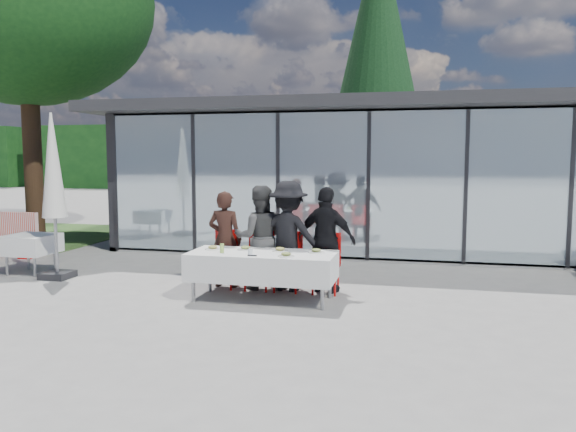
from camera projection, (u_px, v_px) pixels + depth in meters
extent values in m
plane|color=gray|center=(272.00, 309.00, 8.19)|extent=(90.00, 90.00, 0.00)
cube|color=gray|center=(416.00, 236.00, 15.48)|extent=(14.00, 8.00, 0.10)
cube|color=black|center=(417.00, 175.00, 19.10)|extent=(14.00, 0.20, 3.20)
cube|color=black|center=(182.00, 177.00, 16.88)|extent=(0.20, 8.00, 3.20)
cube|color=silver|center=(416.00, 187.00, 11.47)|extent=(13.60, 0.06, 3.10)
cube|color=#2D2D30|center=(419.00, 115.00, 14.75)|extent=(14.80, 8.80, 0.24)
cube|color=#262628|center=(116.00, 183.00, 13.01)|extent=(0.08, 0.10, 3.10)
cube|color=#262628|center=(194.00, 184.00, 12.57)|extent=(0.08, 0.10, 3.10)
cube|color=#262628|center=(278.00, 185.00, 12.13)|extent=(0.08, 0.10, 3.10)
cube|color=#262628|center=(368.00, 186.00, 11.69)|extent=(0.08, 0.10, 3.10)
cube|color=#262628|center=(466.00, 188.00, 11.25)|extent=(0.08, 0.10, 3.10)
cube|color=#262628|center=(571.00, 189.00, 10.82)|extent=(0.08, 0.10, 3.10)
cube|color=#BA0D0C|center=(317.00, 225.00, 14.55)|extent=(0.45, 0.45, 0.90)
cube|color=#BA0D0C|center=(377.00, 224.00, 14.70)|extent=(0.45, 0.45, 0.90)
cube|color=#BA0D0C|center=(479.00, 230.00, 13.65)|extent=(0.45, 0.45, 0.90)
cube|color=#BA0D0C|center=(561.00, 228.00, 13.87)|extent=(0.45, 0.45, 0.90)
cube|color=black|center=(74.00, 157.00, 40.05)|extent=(6.50, 2.00, 4.40)
cube|color=black|center=(178.00, 157.00, 38.24)|extent=(6.50, 2.00, 4.40)
cube|color=black|center=(292.00, 157.00, 36.43)|extent=(6.50, 2.00, 4.40)
cube|color=black|center=(419.00, 157.00, 34.62)|extent=(6.50, 2.00, 4.40)
cube|color=black|center=(559.00, 157.00, 32.81)|extent=(6.50, 2.00, 4.40)
cube|color=silver|center=(262.00, 266.00, 8.66)|extent=(2.26, 0.96, 0.42)
cylinder|color=gray|center=(193.00, 279.00, 8.57)|extent=(0.06, 0.06, 0.71)
cylinder|color=gray|center=(322.00, 286.00, 8.12)|extent=(0.06, 0.06, 0.71)
cylinder|color=gray|center=(210.00, 270.00, 9.25)|extent=(0.06, 0.06, 0.71)
cylinder|color=gray|center=(330.00, 276.00, 8.79)|extent=(0.06, 0.06, 0.71)
imported|color=#331C16|center=(225.00, 239.00, 9.54)|extent=(0.63, 0.63, 1.64)
cube|color=#BA0D0C|center=(224.00, 261.00, 9.51)|extent=(0.44, 0.44, 0.05)
cube|color=#BA0D0C|center=(228.00, 245.00, 9.67)|extent=(0.44, 0.04, 0.55)
cylinder|color=#BA0D0C|center=(210.00, 277.00, 9.40)|extent=(0.04, 0.04, 0.43)
cylinder|color=#BA0D0C|center=(231.00, 278.00, 9.32)|extent=(0.04, 0.04, 0.43)
cylinder|color=#BA0D0C|center=(218.00, 272.00, 9.75)|extent=(0.04, 0.04, 0.43)
cylinder|color=#BA0D0C|center=(238.00, 273.00, 9.66)|extent=(0.04, 0.04, 0.43)
imported|color=#434343|center=(259.00, 237.00, 9.39)|extent=(1.07, 1.07, 1.75)
cube|color=#BA0D0C|center=(258.00, 263.00, 9.37)|extent=(0.44, 0.44, 0.05)
cube|color=#BA0D0C|center=(262.00, 246.00, 9.54)|extent=(0.44, 0.04, 0.55)
cylinder|color=#BA0D0C|center=(245.00, 279.00, 9.26)|extent=(0.04, 0.04, 0.43)
cylinder|color=#BA0D0C|center=(266.00, 280.00, 9.18)|extent=(0.04, 0.04, 0.43)
cylinder|color=#BA0D0C|center=(251.00, 274.00, 9.61)|extent=(0.04, 0.04, 0.43)
cylinder|color=#BA0D0C|center=(272.00, 275.00, 9.53)|extent=(0.04, 0.04, 0.43)
imported|color=black|center=(288.00, 236.00, 9.28)|extent=(1.34, 1.34, 1.83)
cube|color=#BA0D0C|center=(287.00, 264.00, 9.26)|extent=(0.44, 0.44, 0.05)
cube|color=#BA0D0C|center=(290.00, 247.00, 9.42)|extent=(0.44, 0.04, 0.55)
cylinder|color=#BA0D0C|center=(274.00, 280.00, 9.15)|extent=(0.04, 0.04, 0.43)
cylinder|color=#BA0D0C|center=(296.00, 281.00, 9.07)|extent=(0.04, 0.04, 0.43)
cylinder|color=#BA0D0C|center=(279.00, 276.00, 9.50)|extent=(0.04, 0.04, 0.43)
cylinder|color=#BA0D0C|center=(300.00, 277.00, 9.41)|extent=(0.04, 0.04, 0.43)
imported|color=black|center=(327.00, 240.00, 9.14)|extent=(1.28, 1.28, 1.74)
cube|color=#BA0D0C|center=(326.00, 266.00, 9.11)|extent=(0.44, 0.44, 0.05)
cube|color=#BA0D0C|center=(328.00, 249.00, 9.28)|extent=(0.44, 0.04, 0.55)
cylinder|color=#BA0D0C|center=(313.00, 282.00, 9.00)|extent=(0.04, 0.04, 0.43)
cylinder|color=#BA0D0C|center=(335.00, 283.00, 8.92)|extent=(0.04, 0.04, 0.43)
cylinder|color=#BA0D0C|center=(317.00, 277.00, 9.35)|extent=(0.04, 0.04, 0.43)
cylinder|color=#BA0D0C|center=(338.00, 278.00, 9.27)|extent=(0.04, 0.04, 0.43)
cylinder|color=white|center=(213.00, 249.00, 8.91)|extent=(0.25, 0.25, 0.01)
ellipsoid|color=tan|center=(213.00, 247.00, 8.91)|extent=(0.15, 0.15, 0.05)
cylinder|color=white|center=(245.00, 249.00, 8.88)|extent=(0.25, 0.25, 0.01)
ellipsoid|color=#446B28|center=(245.00, 247.00, 8.87)|extent=(0.15, 0.15, 0.05)
cylinder|color=white|center=(280.00, 251.00, 8.74)|extent=(0.25, 0.25, 0.01)
ellipsoid|color=tan|center=(280.00, 249.00, 8.74)|extent=(0.15, 0.15, 0.05)
cylinder|color=white|center=(316.00, 252.00, 8.61)|extent=(0.25, 0.25, 0.01)
ellipsoid|color=#446B28|center=(316.00, 250.00, 8.61)|extent=(0.15, 0.15, 0.05)
cylinder|color=white|center=(286.00, 256.00, 8.28)|extent=(0.25, 0.25, 0.01)
ellipsoid|color=#446B28|center=(286.00, 254.00, 8.28)|extent=(0.15, 0.15, 0.05)
cylinder|color=#9DC451|center=(222.00, 248.00, 8.59)|extent=(0.06, 0.06, 0.14)
cylinder|color=silver|center=(250.00, 252.00, 8.36)|extent=(0.07, 0.07, 0.10)
cube|color=black|center=(252.00, 255.00, 8.33)|extent=(0.14, 0.03, 0.01)
cube|color=silver|center=(31.00, 244.00, 10.68)|extent=(0.86, 0.86, 0.36)
cylinder|color=gray|center=(6.00, 257.00, 10.48)|extent=(0.05, 0.05, 0.72)
cylinder|color=gray|center=(34.00, 258.00, 10.34)|extent=(0.05, 0.05, 0.72)
cylinder|color=gray|center=(28.00, 251.00, 11.06)|extent=(0.05, 0.05, 0.72)
cylinder|color=gray|center=(55.00, 253.00, 10.92)|extent=(0.05, 0.05, 0.72)
cube|color=black|center=(58.00, 275.00, 10.28)|extent=(0.50, 0.50, 0.12)
cylinder|color=gray|center=(55.00, 205.00, 10.14)|extent=(0.06, 0.06, 2.70)
cone|color=silver|center=(53.00, 165.00, 10.07)|extent=(0.44, 0.44, 1.88)
cube|color=red|center=(10.00, 234.00, 12.46)|extent=(1.40, 0.12, 1.00)
cube|color=#BA0D0C|center=(30.00, 255.00, 12.39)|extent=(0.30, 0.45, 0.10)
cylinder|color=#382316|center=(33.00, 157.00, 15.69)|extent=(0.50, 0.50, 4.40)
cylinder|color=#382316|center=(375.00, 190.00, 20.56)|extent=(0.44, 0.44, 2.00)
cone|color=black|center=(378.00, 50.00, 20.04)|extent=(4.00, 4.00, 9.00)
cube|color=#385926|center=(37.00, 235.00, 15.92)|extent=(5.00, 5.00, 0.02)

